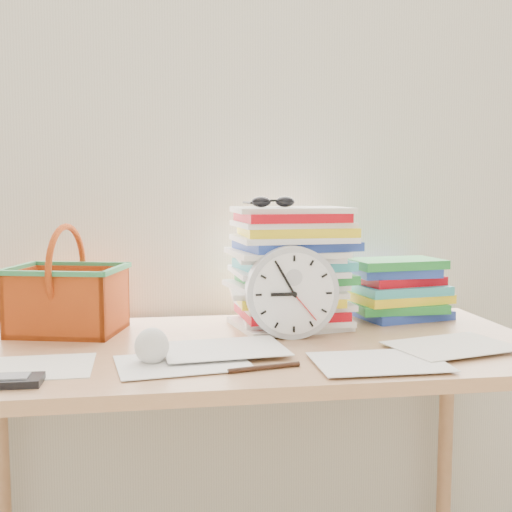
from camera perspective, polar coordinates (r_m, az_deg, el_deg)
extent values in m
cube|color=silver|center=(1.91, -2.32, 12.98)|extent=(4.00, 0.04, 2.70)
cube|color=silver|center=(1.89, -2.25, 11.55)|extent=(2.40, 0.01, 2.50)
cube|color=#B37E54|center=(1.55, -0.50, -8.29)|extent=(1.40, 0.70, 0.03)
cylinder|color=#B37E54|center=(1.98, -21.70, -16.87)|extent=(0.04, 0.04, 0.72)
cylinder|color=#B37E54|center=(2.12, 16.50, -15.15)|extent=(0.04, 0.04, 0.72)
cylinder|color=#B6B8BD|center=(1.58, 3.20, -3.24)|extent=(0.23, 0.05, 0.23)
sphere|color=silver|center=(1.38, -9.27, -7.86)|extent=(0.08, 0.08, 0.08)
cylinder|color=black|center=(1.32, 0.74, -9.88)|extent=(0.15, 0.04, 0.01)
cube|color=black|center=(1.31, -21.63, -10.31)|extent=(0.15, 0.07, 0.01)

